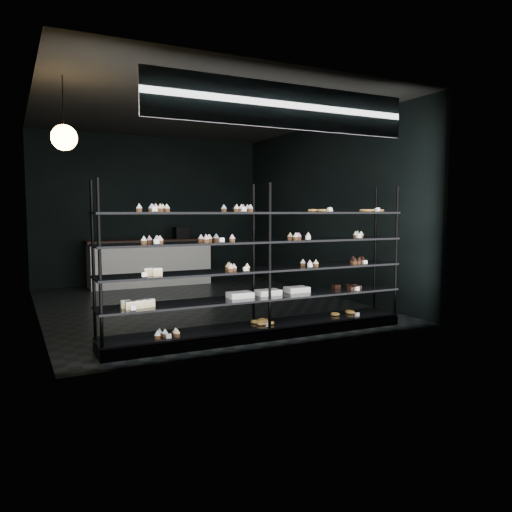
# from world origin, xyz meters

# --- Properties ---
(room) EXTENTS (5.01, 6.01, 3.20)m
(room) POSITION_xyz_m (0.00, 0.00, 1.60)
(room) COLOR black
(room) RESTS_ON ground
(display_shelf) EXTENTS (4.00, 0.50, 1.91)m
(display_shelf) POSITION_xyz_m (-0.08, -2.45, 0.63)
(display_shelf) COLOR black
(display_shelf) RESTS_ON room
(signage) EXTENTS (3.30, 0.05, 0.50)m
(signage) POSITION_xyz_m (0.00, -2.93, 2.75)
(signage) COLOR #0E0D41
(signage) RESTS_ON room
(pendant_lamp) EXTENTS (0.31, 0.31, 0.88)m
(pendant_lamp) POSITION_xyz_m (-2.20, -1.46, 2.45)
(pendant_lamp) COLOR black
(pendant_lamp) RESTS_ON room
(service_counter) EXTENTS (2.61, 0.65, 1.23)m
(service_counter) POSITION_xyz_m (-0.16, 2.50, 0.50)
(service_counter) COLOR white
(service_counter) RESTS_ON room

